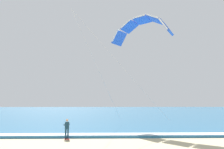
% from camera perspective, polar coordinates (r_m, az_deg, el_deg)
% --- Properties ---
extents(sea, '(200.00, 120.00, 0.20)m').
position_cam_1_polar(sea, '(81.61, -4.89, -8.56)').
color(sea, teal).
rests_on(sea, ground).
extents(surf_foam, '(200.00, 1.61, 0.04)m').
position_cam_1_polar(surf_foam, '(23.04, -13.07, -13.57)').
color(surf_foam, white).
rests_on(surf_foam, sea).
extents(surfboard, '(0.86, 1.47, 0.09)m').
position_cam_1_polar(surfboard, '(21.57, -10.60, -14.64)').
color(surfboard, '#E04C38').
rests_on(surfboard, ground).
extents(kitesurfer, '(0.63, 0.62, 1.69)m').
position_cam_1_polar(kitesurfer, '(21.47, -10.56, -12.22)').
color(kitesurfer, '#143347').
rests_on(kitesurfer, ground).
extents(kite_primary, '(11.04, 11.02, 12.54)m').
position_cam_1_polar(kite_primary, '(30.97, 6.92, 11.17)').
color(kite_primary, blue).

